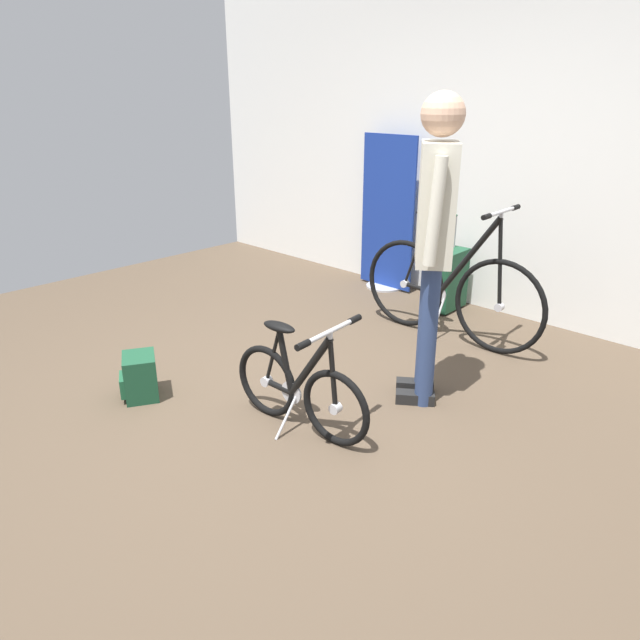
{
  "coord_description": "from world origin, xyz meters",
  "views": [
    {
      "loc": [
        2.34,
        -2.04,
        1.83
      ],
      "look_at": [
        0.09,
        0.3,
        0.55
      ],
      "focal_mm": 32.93,
      "sensor_mm": 36.0,
      "label": 1
    }
  ],
  "objects_px": {
    "folding_bike_foreground": "(299,386)",
    "display_bike_left": "(450,290)",
    "visitor_near_wall": "(434,232)",
    "backpack_on_floor": "(140,377)",
    "rolling_suitcase": "(449,279)",
    "floor_banner_stand": "(387,223)"
  },
  "relations": [
    {
      "from": "folding_bike_foreground",
      "to": "backpack_on_floor",
      "type": "height_order",
      "value": "folding_bike_foreground"
    },
    {
      "from": "visitor_near_wall",
      "to": "rolling_suitcase",
      "type": "distance_m",
      "value": 1.84
    },
    {
      "from": "display_bike_left",
      "to": "backpack_on_floor",
      "type": "height_order",
      "value": "display_bike_left"
    },
    {
      "from": "display_bike_left",
      "to": "backpack_on_floor",
      "type": "relative_size",
      "value": 4.96
    },
    {
      "from": "visitor_near_wall",
      "to": "rolling_suitcase",
      "type": "relative_size",
      "value": 2.2
    },
    {
      "from": "folding_bike_foreground",
      "to": "visitor_near_wall",
      "type": "distance_m",
      "value": 1.17
    },
    {
      "from": "floor_banner_stand",
      "to": "folding_bike_foreground",
      "type": "bearing_deg",
      "value": -62.37
    },
    {
      "from": "folding_bike_foreground",
      "to": "rolling_suitcase",
      "type": "relative_size",
      "value": 1.15
    },
    {
      "from": "floor_banner_stand",
      "to": "visitor_near_wall",
      "type": "distance_m",
      "value": 2.27
    },
    {
      "from": "floor_banner_stand",
      "to": "visitor_near_wall",
      "type": "xyz_separation_m",
      "value": [
        1.55,
        -1.6,
        0.43
      ]
    },
    {
      "from": "floor_banner_stand",
      "to": "visitor_near_wall",
      "type": "height_order",
      "value": "visitor_near_wall"
    },
    {
      "from": "display_bike_left",
      "to": "visitor_near_wall",
      "type": "relative_size",
      "value": 0.84
    },
    {
      "from": "folding_bike_foreground",
      "to": "display_bike_left",
      "type": "bearing_deg",
      "value": 93.94
    },
    {
      "from": "visitor_near_wall",
      "to": "floor_banner_stand",
      "type": "bearing_deg",
      "value": 134.22
    },
    {
      "from": "display_bike_left",
      "to": "backpack_on_floor",
      "type": "xyz_separation_m",
      "value": [
        -0.87,
        -2.17,
        -0.26
      ]
    },
    {
      "from": "folding_bike_foreground",
      "to": "rolling_suitcase",
      "type": "distance_m",
      "value": 2.32
    },
    {
      "from": "floor_banner_stand",
      "to": "rolling_suitcase",
      "type": "height_order",
      "value": "floor_banner_stand"
    },
    {
      "from": "display_bike_left",
      "to": "folding_bike_foreground",
      "type": "bearing_deg",
      "value": -86.06
    },
    {
      "from": "rolling_suitcase",
      "to": "visitor_near_wall",
      "type": "bearing_deg",
      "value": -62.8
    },
    {
      "from": "visitor_near_wall",
      "to": "display_bike_left",
      "type": "bearing_deg",
      "value": 114.27
    },
    {
      "from": "display_bike_left",
      "to": "backpack_on_floor",
      "type": "bearing_deg",
      "value": -111.98
    },
    {
      "from": "display_bike_left",
      "to": "rolling_suitcase",
      "type": "distance_m",
      "value": 0.65
    }
  ]
}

